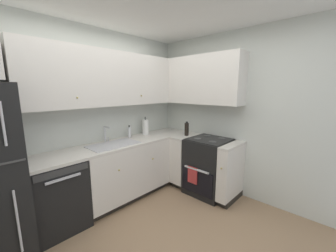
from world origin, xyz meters
TOP-DOWN VIEW (x-y plane):
  - ground_plane at (0.00, 0.00)m, footprint 3.42×2.96m
  - wall_back at (0.00, 1.51)m, footprint 3.52×0.05m
  - wall_right at (1.73, 0.00)m, footprint 0.05×3.06m
  - dishwasher at (-0.59, 1.18)m, footprint 0.60×0.63m
  - lower_cabinets_back at (0.41, 1.18)m, footprint 1.39×0.62m
  - countertop_back at (0.41, 1.18)m, footprint 2.59×0.60m
  - lower_cabinets_right at (1.41, 0.43)m, footprint 0.62×1.06m
  - countertop_right at (1.41, 0.43)m, footprint 0.60×1.06m
  - oven_range at (1.43, 0.30)m, footprint 0.68×0.62m
  - upper_cabinets_back at (0.25, 1.32)m, footprint 2.27×0.34m
  - upper_cabinets_right at (1.55, 0.68)m, footprint 0.32×1.61m
  - sink at (0.21, 1.15)m, footprint 0.71×0.40m
  - faucet at (0.22, 1.36)m, footprint 0.07×0.16m
  - soap_bottle at (0.65, 1.36)m, footprint 0.05×0.05m
  - paper_towel_roll at (0.98, 1.34)m, footprint 0.11×0.11m
  - oil_bottle at (1.41, 0.75)m, footprint 0.07×0.07m

SIDE VIEW (x-z plane):
  - ground_plane at x=0.00m, z-range -0.02..0.00m
  - dishwasher at x=-0.59m, z-range 0.00..0.86m
  - lower_cabinets_back at x=0.41m, z-range 0.00..0.87m
  - lower_cabinets_right at x=1.41m, z-range 0.00..0.87m
  - oven_range at x=1.43m, z-range -0.07..0.98m
  - sink at x=0.21m, z-range 0.81..0.91m
  - countertop_right at x=1.41m, z-range 0.86..0.90m
  - countertop_back at x=0.41m, z-range 0.86..0.90m
  - soap_bottle at x=0.65m, z-range 0.88..1.09m
  - oil_bottle at x=1.41m, z-range 0.89..1.13m
  - paper_towel_roll at x=0.98m, z-range 0.87..1.19m
  - faucet at x=0.22m, z-range 0.92..1.16m
  - wall_back at x=0.00m, z-range 0.00..2.55m
  - wall_right at x=1.73m, z-range 0.00..2.55m
  - upper_cabinets_back at x=0.25m, z-range 1.45..2.22m
  - upper_cabinets_right at x=1.55m, z-range 1.45..2.22m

